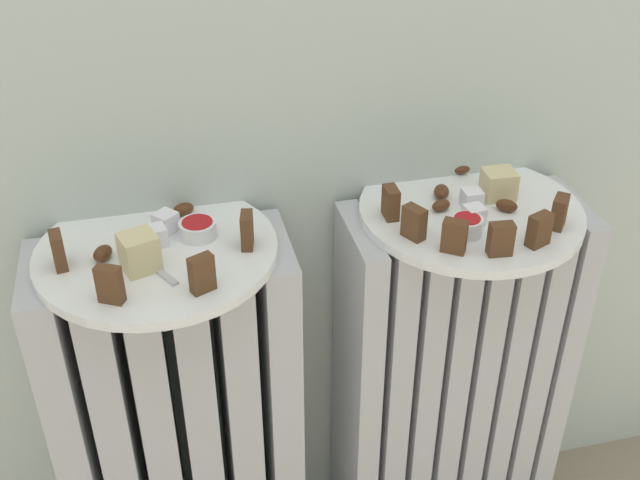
# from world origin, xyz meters

# --- Properties ---
(radiator_left) EXTENTS (0.33, 0.15, 0.60)m
(radiator_left) POSITION_xyz_m (-0.20, 0.28, 0.29)
(radiator_left) COLOR #B2B2B7
(radiator_left) RESTS_ON ground_plane
(radiator_right) EXTENTS (0.33, 0.15, 0.60)m
(radiator_right) POSITION_xyz_m (0.20, 0.28, 0.29)
(radiator_right) COLOR #B2B2B7
(radiator_right) RESTS_ON ground_plane
(plate_left) EXTENTS (0.28, 0.28, 0.01)m
(plate_left) POSITION_xyz_m (-0.20, 0.28, 0.60)
(plate_left) COLOR white
(plate_left) RESTS_ON radiator_left
(plate_right) EXTENTS (0.28, 0.28, 0.01)m
(plate_right) POSITION_xyz_m (0.20, 0.28, 0.60)
(plate_right) COLOR white
(plate_right) RESTS_ON radiator_right
(dark_cake_slice_left_0) EXTENTS (0.02, 0.03, 0.04)m
(dark_cake_slice_left_0) POSITION_xyz_m (-0.30, 0.26, 0.63)
(dark_cake_slice_left_0) COLOR #56351E
(dark_cake_slice_left_0) RESTS_ON plate_left
(dark_cake_slice_left_1) EXTENTS (0.03, 0.02, 0.04)m
(dark_cake_slice_left_1) POSITION_xyz_m (-0.25, 0.19, 0.63)
(dark_cake_slice_left_1) COLOR #56351E
(dark_cake_slice_left_1) RESTS_ON plate_left
(dark_cake_slice_left_2) EXTENTS (0.03, 0.02, 0.04)m
(dark_cake_slice_left_2) POSITION_xyz_m (-0.15, 0.18, 0.63)
(dark_cake_slice_left_2) COLOR #56351E
(dark_cake_slice_left_2) RESTS_ON plate_left
(dark_cake_slice_left_3) EXTENTS (0.02, 0.03, 0.04)m
(dark_cake_slice_left_3) POSITION_xyz_m (-0.09, 0.26, 0.63)
(dark_cake_slice_left_3) COLOR #56351E
(dark_cake_slice_left_3) RESTS_ON plate_left
(marble_cake_slice_left_0) EXTENTS (0.05, 0.05, 0.04)m
(marble_cake_slice_left_0) POSITION_xyz_m (-0.21, 0.24, 0.63)
(marble_cake_slice_left_0) COLOR beige
(marble_cake_slice_left_0) RESTS_ON plate_left
(turkish_delight_left_0) EXTENTS (0.03, 0.03, 0.02)m
(turkish_delight_left_0) POSITION_xyz_m (-0.18, 0.31, 0.62)
(turkish_delight_left_0) COLOR white
(turkish_delight_left_0) RESTS_ON plate_left
(turkish_delight_left_1) EXTENTS (0.03, 0.03, 0.02)m
(turkish_delight_left_1) POSITION_xyz_m (-0.19, 0.29, 0.62)
(turkish_delight_left_1) COLOR white
(turkish_delight_left_1) RESTS_ON plate_left
(medjool_date_left_0) EXTENTS (0.03, 0.03, 0.02)m
(medjool_date_left_0) POSITION_xyz_m (-0.16, 0.34, 0.62)
(medjool_date_left_0) COLOR #4C2814
(medjool_date_left_0) RESTS_ON plate_left
(medjool_date_left_1) EXTENTS (0.03, 0.03, 0.02)m
(medjool_date_left_1) POSITION_xyz_m (-0.26, 0.27, 0.62)
(medjool_date_left_1) COLOR #4C2814
(medjool_date_left_1) RESTS_ON plate_left
(jam_bowl_left) EXTENTS (0.04, 0.04, 0.02)m
(jam_bowl_left) POSITION_xyz_m (-0.15, 0.29, 0.62)
(jam_bowl_left) COLOR white
(jam_bowl_left) RESTS_ON plate_left
(dark_cake_slice_right_0) EXTENTS (0.02, 0.03, 0.04)m
(dark_cake_slice_right_0) POSITION_xyz_m (0.09, 0.28, 0.63)
(dark_cake_slice_right_0) COLOR #56351E
(dark_cake_slice_right_0) RESTS_ON plate_right
(dark_cake_slice_right_1) EXTENTS (0.03, 0.03, 0.04)m
(dark_cake_slice_right_1) POSITION_xyz_m (0.10, 0.23, 0.63)
(dark_cake_slice_right_1) COLOR #56351E
(dark_cake_slice_right_1) RESTS_ON plate_right
(dark_cake_slice_right_2) EXTENTS (0.03, 0.03, 0.04)m
(dark_cake_slice_right_2) POSITION_xyz_m (0.14, 0.19, 0.63)
(dark_cake_slice_right_2) COLOR #56351E
(dark_cake_slice_right_2) RESTS_ON plate_right
(dark_cake_slice_right_3) EXTENTS (0.03, 0.02, 0.04)m
(dark_cake_slice_right_3) POSITION_xyz_m (0.19, 0.17, 0.63)
(dark_cake_slice_right_3) COLOR #56351E
(dark_cake_slice_right_3) RESTS_ON plate_right
(dark_cake_slice_right_4) EXTENTS (0.03, 0.03, 0.04)m
(dark_cake_slice_right_4) POSITION_xyz_m (0.24, 0.18, 0.63)
(dark_cake_slice_right_4) COLOR #56351E
(dark_cake_slice_right_4) RESTS_ON plate_right
(dark_cake_slice_right_5) EXTENTS (0.03, 0.03, 0.04)m
(dark_cake_slice_right_5) POSITION_xyz_m (0.28, 0.21, 0.63)
(dark_cake_slice_right_5) COLOR #56351E
(dark_cake_slice_right_5) RESTS_ON plate_right
(marble_cake_slice_right_0) EXTENTS (0.04, 0.04, 0.04)m
(marble_cake_slice_right_0) POSITION_xyz_m (0.24, 0.30, 0.63)
(marble_cake_slice_right_0) COLOR beige
(marble_cake_slice_right_0) RESTS_ON plate_right
(turkish_delight_right_0) EXTENTS (0.03, 0.03, 0.02)m
(turkish_delight_right_0) POSITION_xyz_m (0.18, 0.24, 0.62)
(turkish_delight_right_0) COLOR white
(turkish_delight_right_0) RESTS_ON plate_right
(turkish_delight_right_1) EXTENTS (0.02, 0.02, 0.02)m
(turkish_delight_right_1) POSITION_xyz_m (0.20, 0.28, 0.62)
(turkish_delight_right_1) COLOR white
(turkish_delight_right_1) RESTS_ON plate_right
(medjool_date_right_0) EXTENTS (0.03, 0.03, 0.02)m
(medjool_date_right_0) POSITION_xyz_m (0.17, 0.31, 0.62)
(medjool_date_right_0) COLOR #4C2814
(medjool_date_right_0) RESTS_ON plate_right
(medjool_date_right_1) EXTENTS (0.03, 0.03, 0.01)m
(medjool_date_right_1) POSITION_xyz_m (0.22, 0.37, 0.62)
(medjool_date_right_1) COLOR #4C2814
(medjool_date_right_1) RESTS_ON plate_right
(medjool_date_right_2) EXTENTS (0.03, 0.03, 0.02)m
(medjool_date_right_2) POSITION_xyz_m (0.23, 0.26, 0.62)
(medjool_date_right_2) COLOR #4C2814
(medjool_date_right_2) RESTS_ON plate_right
(medjool_date_right_3) EXTENTS (0.03, 0.02, 0.01)m
(medjool_date_right_3) POSITION_xyz_m (0.16, 0.28, 0.62)
(medjool_date_right_3) COLOR #4C2814
(medjool_date_right_3) RESTS_ON plate_right
(jam_bowl_right) EXTENTS (0.04, 0.04, 0.02)m
(jam_bowl_right) POSITION_xyz_m (0.16, 0.22, 0.62)
(jam_bowl_right) COLOR white
(jam_bowl_right) RESTS_ON plate_right
(fork) EXTENTS (0.06, 0.10, 0.00)m
(fork) POSITION_xyz_m (-0.21, 0.25, 0.61)
(fork) COLOR #B7B7BC
(fork) RESTS_ON plate_left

